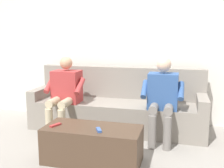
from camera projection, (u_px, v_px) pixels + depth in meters
name	position (u px, v px, depth m)	size (l,w,h in m)	color
ground_plane	(103.00, 147.00, 3.35)	(8.00, 8.00, 0.00)	gray
back_wall	(125.00, 38.00, 4.26)	(5.66, 0.06, 2.63)	silver
couch	(117.00, 108.00, 3.99)	(2.51, 0.71, 0.89)	gray
coffee_table	(93.00, 145.00, 2.92)	(1.05, 0.47, 0.39)	#4C3828
person_left_seated	(162.00, 95.00, 3.45)	(0.53, 0.53, 1.09)	#335693
person_right_seated	(65.00, 90.00, 3.78)	(0.53, 0.59, 1.07)	#B23838
remote_blue	(99.00, 130.00, 2.77)	(0.11, 0.04, 0.03)	#3860B7
remote_red	(56.00, 125.00, 2.93)	(0.14, 0.04, 0.02)	#B73333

